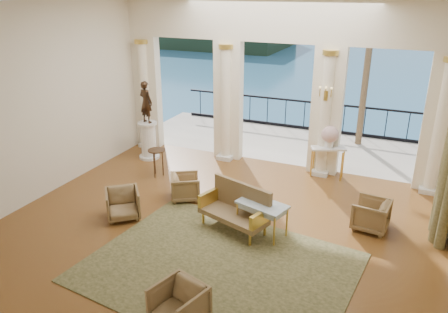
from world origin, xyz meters
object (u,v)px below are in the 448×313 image
at_px(settee, 237,207).
at_px(game_table, 262,207).
at_px(armchair_b, 179,304).
at_px(armchair_c, 371,213).
at_px(pedestal, 149,141).
at_px(statue, 146,102).
at_px(armchair_d, 185,186).
at_px(armchair_a, 123,203).
at_px(side_table, 157,153).
at_px(console_table, 328,152).

bearing_deg(settee, game_table, 17.91).
distance_m(armchair_b, armchair_c, 4.66).
relative_size(armchair_c, game_table, 0.64).
height_order(pedestal, statue, statue).
bearing_deg(armchair_c, armchair_d, -79.06).
height_order(settee, pedestal, pedestal).
bearing_deg(game_table, armchair_a, -153.02).
distance_m(pedestal, statue, 1.17).
relative_size(statue, side_table, 1.61).
bearing_deg(console_table, armchair_b, -121.01).
bearing_deg(armchair_a, statue, 73.73).
xyz_separation_m(console_table, side_table, (-4.17, -1.75, -0.06)).
distance_m(game_table, statue, 5.30).
relative_size(armchair_a, pedestal, 0.65).
bearing_deg(armchair_b, armchair_a, 155.72).
height_order(console_table, side_table, console_table).
bearing_deg(armchair_d, settee, -146.63).
xyz_separation_m(game_table, statue, (-4.44, 2.68, 1.08)).
height_order(armchair_a, armchair_d, armchair_a).
relative_size(armchair_d, side_table, 0.91).
bearing_deg(side_table, armchair_a, -77.10).
distance_m(armchair_b, game_table, 2.96).
bearing_deg(game_table, statue, 164.96).
relative_size(statue, console_table, 1.27).
bearing_deg(settee, pedestal, 163.12).
bearing_deg(settee, armchair_c, 41.06).
bearing_deg(side_table, armchair_d, -33.93).
xyz_separation_m(armchair_c, settee, (-2.57, -1.11, 0.13)).
bearing_deg(armchair_b, armchair_d, 133.76).
bearing_deg(game_table, console_table, 95.36).
bearing_deg(statue, armchair_d, 152.84).
relative_size(armchair_a, armchair_b, 0.99).
height_order(game_table, statue, statue).
xyz_separation_m(settee, side_table, (-2.97, 1.66, 0.15)).
xyz_separation_m(game_table, pedestal, (-4.44, 2.68, -0.09)).
distance_m(armchair_a, armchair_c, 5.30).
bearing_deg(statue, armchair_c, 179.51).
height_order(armchair_d, statue, statue).
xyz_separation_m(pedestal, statue, (-0.00, 0.00, 1.17)).
bearing_deg(armchair_c, game_table, -54.98).
relative_size(armchair_a, statue, 0.60).
height_order(statue, console_table, statue).
bearing_deg(armchair_a, game_table, -29.08).
relative_size(armchair_b, pedestal, 0.66).
bearing_deg(statue, pedestal, -166.83).
bearing_deg(armchair_b, game_table, 101.02).
xyz_separation_m(armchair_c, statue, (-6.46, 1.57, 1.34)).
relative_size(armchair_a, game_table, 0.64).
xyz_separation_m(armchair_c, pedestal, (-6.46, 1.57, 0.17)).
xyz_separation_m(armchair_b, armchair_c, (2.31, 4.05, -0.01)).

